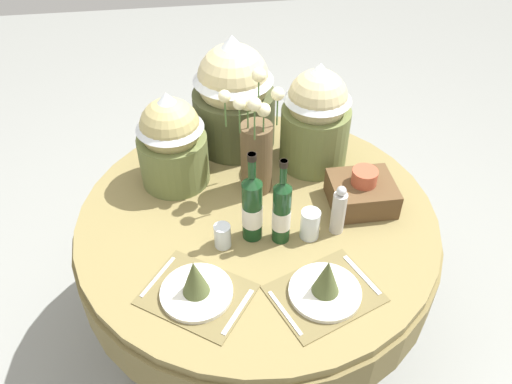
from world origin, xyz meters
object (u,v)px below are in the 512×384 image
flower_vase (256,148)px  tumbler_near_left (222,236)px  place_setting_left (196,286)px  pepper_mill (339,211)px  dining_table (257,238)px  tumbler_near_right (310,224)px  gift_tub_back_left (171,136)px  place_setting_right (326,285)px  wine_bottle_centre (282,211)px  woven_basket_side_right (362,191)px  gift_tub_back_centre (233,90)px  gift_tub_back_right (316,112)px  wine_bottle_left (252,207)px

flower_vase → tumbler_near_left: (-0.16, -0.30, -0.15)m
place_setting_left → flower_vase: bearing=62.3°
flower_vase → pepper_mill: flower_vase is taller
tumbler_near_left → dining_table: bearing=45.0°
pepper_mill → place_setting_left: bearing=-156.9°
tumbler_near_right → gift_tub_back_left: gift_tub_back_left is taller
dining_table → place_setting_right: 0.48m
wine_bottle_centre → woven_basket_side_right: size_ratio=1.48×
gift_tub_back_centre → woven_basket_side_right: (0.44, -0.48, -0.21)m
gift_tub_back_right → tumbler_near_left: bearing=-134.3°
place_setting_right → gift_tub_back_right: 0.74m
gift_tub_back_right → woven_basket_side_right: bearing=-66.3°
gift_tub_back_right → woven_basket_side_right: gift_tub_back_right is taller
pepper_mill → gift_tub_back_left: 0.70m
gift_tub_back_centre → gift_tub_back_right: (0.31, -0.19, -0.02)m
pepper_mill → gift_tub_back_centre: bearing=117.0°
tumbler_near_left → pepper_mill: size_ratio=0.44×
pepper_mill → gift_tub_back_left: (-0.58, 0.38, 0.12)m
wine_bottle_centre → woven_basket_side_right: 0.38m
place_setting_right → tumbler_near_right: 0.27m
place_setting_right → pepper_mill: 0.31m
gift_tub_back_right → gift_tub_back_left: bearing=-176.1°
wine_bottle_left → wine_bottle_centre: bearing=-15.6°
tumbler_near_left → place_setting_left: bearing=-116.8°
tumbler_near_left → gift_tub_back_left: gift_tub_back_left is taller
pepper_mill → gift_tub_back_right: (0.00, 0.42, 0.15)m
wine_bottle_centre → gift_tub_back_right: 0.50m
wine_bottle_left → tumbler_near_left: (-0.11, -0.03, -0.09)m
gift_tub_back_left → gift_tub_back_right: bearing=3.9°
wine_bottle_centre → gift_tub_back_centre: (-0.10, 0.62, 0.13)m
woven_basket_side_right → flower_vase: bearing=159.1°
dining_table → gift_tub_back_left: gift_tub_back_left is taller
gift_tub_back_centre → gift_tub_back_right: size_ratio=1.10×
wine_bottle_centre → tumbler_near_left: bearing=-178.7°
wine_bottle_left → wine_bottle_centre: wine_bottle_left is taller
flower_vase → tumbler_near_left: 0.37m
flower_vase → tumbler_near_right: flower_vase is taller
wine_bottle_left → tumbler_near_left: 0.15m
tumbler_near_left → gift_tub_back_centre: size_ratio=0.18×
place_setting_right → flower_vase: bearing=104.9°
flower_vase → gift_tub_back_left: flower_vase is taller
tumbler_near_right → gift_tub_back_right: (0.11, 0.44, 0.19)m
wine_bottle_left → tumbler_near_left: wine_bottle_left is taller
tumbler_near_left → gift_tub_back_left: size_ratio=0.23×
pepper_mill → tumbler_near_left: bearing=-177.7°
woven_basket_side_right → place_setting_right: bearing=-120.2°
flower_vase → woven_basket_side_right: flower_vase is taller
dining_table → tumbler_near_left: size_ratio=14.94×
tumbler_near_left → woven_basket_side_right: woven_basket_side_right is taller
place_setting_left → tumbler_near_right: bearing=26.5°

